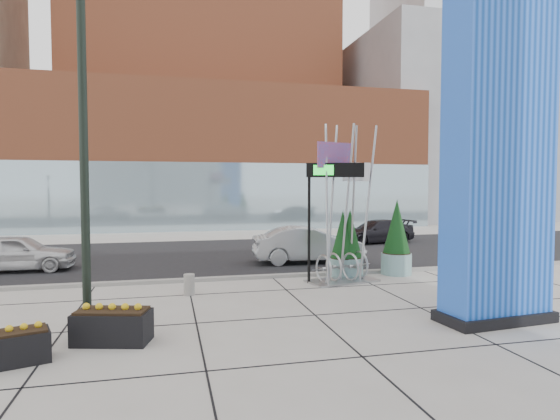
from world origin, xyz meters
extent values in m
plane|color=#9E9991|center=(0.00, 0.00, 0.00)|extent=(160.00, 160.00, 0.00)
cube|color=black|center=(0.00, 10.00, 0.01)|extent=(80.00, 12.00, 0.02)
cube|color=gray|center=(0.00, 4.00, 0.06)|extent=(80.00, 0.30, 0.12)
cube|color=brown|center=(1.00, 27.00, 5.50)|extent=(34.00, 10.00, 11.00)
cube|color=#8CA5B2|center=(1.00, 22.20, 2.50)|extent=(34.00, 0.60, 5.00)
cube|color=slate|center=(26.00, 32.00, 9.00)|extent=(20.00, 18.00, 18.00)
cube|color=#B2B7BC|center=(36.00, 48.00, 27.50)|extent=(16.00, 16.00, 55.00)
cube|color=#0B41AE|center=(5.10, -2.53, 4.63)|extent=(2.66, 1.27, 9.26)
cube|color=black|center=(5.10, -2.53, 0.13)|extent=(2.88, 1.49, 0.26)
cylinder|color=black|center=(-4.41, -1.26, 4.20)|extent=(0.19, 0.19, 8.39)
cylinder|color=black|center=(-4.41, -1.26, 0.26)|extent=(0.46, 0.46, 0.52)
cube|color=#A6A8AB|center=(3.19, 2.77, 0.03)|extent=(2.59, 1.69, 0.07)
cylinder|color=#A6A8AB|center=(2.43, 2.55, 2.71)|extent=(0.09, 0.09, 5.42)
cylinder|color=#A6A8AB|center=(2.86, 2.93, 2.71)|extent=(0.09, 0.09, 5.42)
cylinder|color=#A6A8AB|center=(3.30, 2.66, 2.71)|extent=(0.09, 0.09, 5.42)
cylinder|color=#A6A8AB|center=(3.78, 2.99, 2.71)|extent=(0.09, 0.09, 5.42)
cylinder|color=#A6A8AB|center=(4.06, 2.50, 2.71)|extent=(0.09, 0.09, 5.42)
torus|color=#A6A8AB|center=(2.37, 2.66, 0.52)|extent=(0.29, 0.98, 0.99)
torus|color=#A6A8AB|center=(2.92, 2.88, 0.52)|extent=(0.29, 0.98, 0.99)
torus|color=#A6A8AB|center=(3.46, 2.66, 0.52)|extent=(0.29, 0.98, 0.99)
torus|color=#A6A8AB|center=(4.00, 2.88, 0.52)|extent=(0.29, 0.98, 0.99)
cube|color=red|center=(2.86, 2.77, 4.34)|extent=(1.37, 0.48, 0.87)
cube|color=#A6A8AB|center=(3.84, 2.88, 3.80)|extent=(1.08, 0.19, 0.65)
cylinder|color=gray|center=(-2.03, 2.00, 0.32)|extent=(0.33, 0.33, 0.64)
cylinder|color=black|center=(2.00, 2.80, 2.01)|extent=(0.10, 0.10, 4.03)
cube|color=black|center=(2.86, 2.80, 3.83)|extent=(1.87, 0.80, 0.48)
cube|color=#19D833|center=(2.48, 2.69, 3.83)|extent=(0.64, 0.24, 0.34)
cylinder|color=#7DA9A8|center=(5.66, 3.60, 0.39)|extent=(1.12, 1.12, 0.79)
cylinder|color=black|center=(5.66, 3.60, 0.79)|extent=(1.03, 1.03, 0.07)
cone|color=black|center=(5.66, 3.60, 1.80)|extent=(1.01, 1.01, 2.02)
cylinder|color=#7DA9A8|center=(3.52, 3.60, 0.34)|extent=(0.97, 0.97, 0.68)
cylinder|color=black|center=(3.52, 3.60, 0.68)|extent=(0.89, 0.89, 0.06)
cone|color=black|center=(3.52, 3.60, 1.55)|extent=(0.87, 0.87, 1.74)
cylinder|color=#7DA9A8|center=(3.80, 3.60, 0.34)|extent=(0.98, 0.98, 0.69)
cylinder|color=black|center=(3.80, 3.60, 0.69)|extent=(0.90, 0.90, 0.06)
cone|color=black|center=(3.80, 3.60, 1.57)|extent=(0.88, 0.88, 1.77)
cube|color=black|center=(-3.80, -2.00, 0.33)|extent=(1.69, 1.14, 0.66)
cube|color=black|center=(-3.80, -2.00, 0.68)|extent=(1.55, 1.01, 0.07)
cube|color=black|center=(-5.52, -2.82, 0.29)|extent=(1.49, 1.06, 0.58)
cube|color=black|center=(-5.52, -2.82, 0.60)|extent=(1.37, 0.94, 0.06)
imported|color=silver|center=(-8.31, 7.52, 0.71)|extent=(4.23, 1.78, 1.43)
imported|color=#ABAFB3|center=(3.20, 6.82, 0.78)|extent=(4.81, 1.95, 1.55)
imported|color=black|center=(9.00, 12.49, 0.66)|extent=(4.77, 2.43, 1.32)
camera|label=1|loc=(-2.63, -12.27, 3.32)|focal=30.00mm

